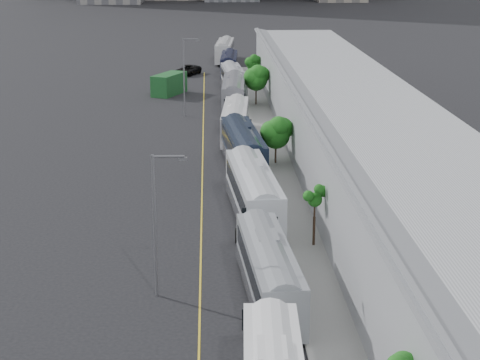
{
  "coord_description": "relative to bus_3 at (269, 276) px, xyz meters",
  "views": [
    {
      "loc": [
        -0.87,
        4.67,
        20.08
      ],
      "look_at": [
        1.44,
        62.61,
        3.0
      ],
      "focal_mm": 60.0,
      "sensor_mm": 36.0,
      "label": 1
    }
  ],
  "objects": [
    {
      "name": "sidewalk",
      "position": [
        6.48,
        7.3,
        -1.46
      ],
      "size": [
        10.0,
        170.0,
        0.12
      ],
      "primitive_type": "cube",
      "color": "gray",
      "rests_on": "ground"
    },
    {
      "name": "lane_line",
      "position": [
        -4.02,
        7.3,
        -1.51
      ],
      "size": [
        0.12,
        160.0,
        0.02
      ],
      "primitive_type": "cube",
      "color": "gold",
      "rests_on": "ground"
    },
    {
      "name": "depot",
      "position": [
        10.47,
        7.3,
        1.99
      ],
      "size": [
        12.45,
        160.4,
        7.2
      ],
      "color": "gray",
      "rests_on": "ground"
    },
    {
      "name": "bus_3",
      "position": [
        0.0,
        0.0,
        0.0
      ],
      "size": [
        3.33,
        12.49,
        3.61
      ],
      "rotation": [
        0.0,
        0.0,
        0.07
      ],
      "color": "gray",
      "rests_on": "ground"
    },
    {
      "name": "bus_4",
      "position": [
        -0.08,
        14.52,
        0.19
      ],
      "size": [
        3.83,
        14.03,
        4.05
      ],
      "rotation": [
        0.0,
        0.0,
        0.08
      ],
      "color": "silver",
      "rests_on": "ground"
    },
    {
      "name": "bus_5",
      "position": [
        -0.26,
        28.51,
        0.14
      ],
      "size": [
        3.84,
        13.68,
        3.95
      ],
      "rotation": [
        0.0,
        0.0,
        0.08
      ],
      "color": "black",
      "rests_on": "ground"
    },
    {
      "name": "bus_6",
      "position": [
        -0.56,
        40.97,
        0.05
      ],
      "size": [
        3.46,
        12.86,
        3.71
      ],
      "rotation": [
        0.0,
        0.0,
        -0.07
      ],
      "color": "white",
      "rests_on": "ground"
    },
    {
      "name": "bus_7",
      "position": [
        -0.18,
        57.42,
        0.14
      ],
      "size": [
        3.38,
        13.57,
        3.93
      ],
      "rotation": [
        0.0,
        0.0,
        -0.05
      ],
      "color": "slate",
      "rests_on": "ground"
    },
    {
      "name": "bus_8",
      "position": [
        0.13,
        68.34,
        0.05
      ],
      "size": [
        3.37,
        12.86,
        3.72
      ],
      "rotation": [
        0.0,
        0.0,
        0.06
      ],
      "color": "#B3B4BE",
      "rests_on": "ground"
    },
    {
      "name": "bus_9",
      "position": [
        -0.03,
        84.46,
        -0.02
      ],
      "size": [
        3.1,
        12.28,
        3.56
      ],
      "rotation": [
        0.0,
        0.0,
        -0.05
      ],
      "color": "black",
      "rests_on": "ground"
    },
    {
      "name": "bus_10",
      "position": [
        -0.41,
        99.84,
        0.12
      ],
      "size": [
        3.75,
        13.48,
        3.89
      ],
      "rotation": [
        0.0,
        0.0,
        -0.08
      ],
      "color": "silver",
      "rests_on": "ground"
    },
    {
      "name": "tree_2",
      "position": [
        3.77,
        8.62,
        1.85
      ],
      "size": [
        1.01,
        1.01,
        4.06
      ],
      "color": "black",
      "rests_on": "ground"
    },
    {
      "name": "tree_3",
      "position": [
        2.92,
        30.34,
        1.76
      ],
      "size": [
        2.71,
        2.71,
        4.64
      ],
      "color": "black",
      "rests_on": "ground"
    },
    {
      "name": "tree_4",
      "position": [
        2.78,
        59.49,
        2.32
      ],
      "size": [
        3.0,
        3.0,
        5.35
      ],
      "color": "black",
      "rests_on": "ground"
    },
    {
      "name": "tree_5",
      "position": [
        3.31,
        77.18,
        1.53
      ],
      "size": [
        1.93,
        1.93,
        4.04
      ],
      "color": "black",
      "rests_on": "ground"
    },
    {
      "name": "street_lamp_near",
      "position": [
        -6.39,
        0.91,
        3.49
      ],
      "size": [
        2.04,
        0.22,
        8.66
      ],
      "color": "#59595E",
      "rests_on": "ground"
    },
    {
      "name": "street_lamp_far",
      "position": [
        -6.11,
        52.88,
        3.87
      ],
      "size": [
        2.04,
        0.22,
        9.4
      ],
      "color": "#59595E",
      "rests_on": "ground"
    },
    {
      "name": "shipping_container",
      "position": [
        -8.83,
        67.7,
        -0.08
      ],
      "size": [
        4.93,
        6.77,
        2.89
      ],
      "primitive_type": "cube",
      "rotation": [
        0.0,
        0.0,
        -0.43
      ],
      "color": "#16481F",
      "rests_on": "ground"
    },
    {
      "name": "suv",
      "position": [
        -6.62,
        85.11,
        -0.75
      ],
      "size": [
        4.66,
        6.14,
        1.55
      ],
      "primitive_type": "imported",
      "rotation": [
        0.0,
        0.0,
        -0.43
      ],
      "color": "black",
      "rests_on": "ground"
    }
  ]
}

